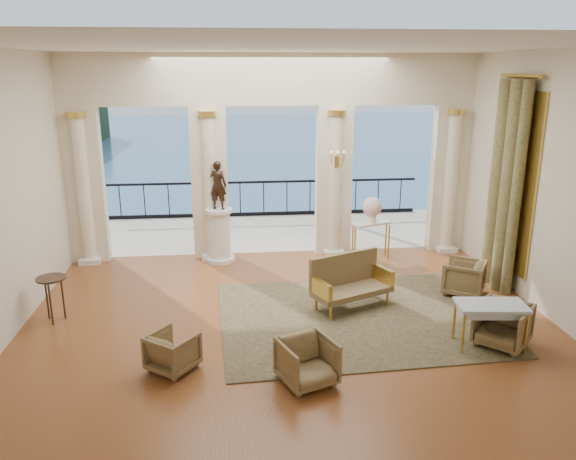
{
  "coord_description": "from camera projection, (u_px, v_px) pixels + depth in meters",
  "views": [
    {
      "loc": [
        -0.91,
        -8.56,
        4.22
      ],
      "look_at": [
        0.02,
        0.6,
        1.53
      ],
      "focal_mm": 35.0,
      "sensor_mm": 36.0,
      "label": 1
    }
  ],
  "objects": [
    {
      "name": "floor",
      "position": [
        290.0,
        327.0,
        9.45
      ],
      "size": [
        9.0,
        9.0,
        0.0
      ],
      "primitive_type": "plane",
      "color": "#482410",
      "rests_on": "ground"
    },
    {
      "name": "room_walls",
      "position": [
        299.0,
        169.0,
        7.57
      ],
      "size": [
        9.0,
        9.0,
        9.0
      ],
      "color": "beige",
      "rests_on": "ground"
    },
    {
      "name": "arcade",
      "position": [
        272.0,
        143.0,
        12.37
      ],
      "size": [
        9.0,
        0.56,
        4.5
      ],
      "color": "beige",
      "rests_on": "ground"
    },
    {
      "name": "terrace",
      "position": [
        268.0,
        232.0,
        15.0
      ],
      "size": [
        10.0,
        3.6,
        0.1
      ],
      "primitive_type": "cube",
      "color": "#BEB6A1",
      "rests_on": "ground"
    },
    {
      "name": "balustrade",
      "position": [
        264.0,
        202.0,
        16.4
      ],
      "size": [
        9.0,
        0.06,
        1.03
      ],
      "color": "black",
      "rests_on": "terrace"
    },
    {
      "name": "palm_tree",
      "position": [
        339.0,
        71.0,
        14.8
      ],
      "size": [
        2.0,
        2.0,
        4.5
      ],
      "color": "#4C3823",
      "rests_on": "terrace"
    },
    {
      "name": "headland",
      "position": [
        10.0,
        123.0,
        74.21
      ],
      "size": [
        22.0,
        18.0,
        6.0
      ],
      "primitive_type": "cube",
      "color": "black",
      "rests_on": "sea"
    },
    {
      "name": "sea",
      "position": [
        239.0,
        153.0,
        68.42
      ],
      "size": [
        160.0,
        160.0,
        0.0
      ],
      "primitive_type": "plane",
      "color": "teal",
      "rests_on": "ground"
    },
    {
      "name": "curtain",
      "position": [
        505.0,
        186.0,
        10.73
      ],
      "size": [
        0.33,
        1.4,
        4.09
      ],
      "color": "#4B4424",
      "rests_on": "ground"
    },
    {
      "name": "window_frame",
      "position": [
        514.0,
        181.0,
        10.72
      ],
      "size": [
        0.04,
        1.6,
        3.4
      ],
      "primitive_type": "cube",
      "color": "gold",
      "rests_on": "room_walls"
    },
    {
      "name": "wall_sconce",
      "position": [
        337.0,
        161.0,
        12.31
      ],
      "size": [
        0.3,
        0.11,
        0.33
      ],
      "color": "gold",
      "rests_on": "arcade"
    },
    {
      "name": "rug",
      "position": [
        356.0,
        317.0,
        9.78
      ],
      "size": [
        4.85,
        3.86,
        0.02
      ],
      "primitive_type": "cube",
      "rotation": [
        0.0,
        0.0,
        0.05
      ],
      "color": "#2A2F19",
      "rests_on": "ground"
    },
    {
      "name": "armchair_a",
      "position": [
        307.0,
        360.0,
        7.67
      ],
      "size": [
        0.89,
        0.86,
        0.72
      ],
      "primitive_type": "imported",
      "rotation": [
        0.0,
        0.0,
        0.38
      ],
      "color": "#432F1B",
      "rests_on": "ground"
    },
    {
      "name": "armchair_b",
      "position": [
        503.0,
        323.0,
        8.72
      ],
      "size": [
        1.02,
        1.02,
        0.77
      ],
      "primitive_type": "imported",
      "rotation": [
        0.0,
        0.0,
        -0.78
      ],
      "color": "#432F1B",
      "rests_on": "ground"
    },
    {
      "name": "armchair_c",
      "position": [
        464.0,
        276.0,
        10.71
      ],
      "size": [
        0.95,
        0.96,
        0.74
      ],
      "primitive_type": "imported",
      "rotation": [
        0.0,
        0.0,
        -2.13
      ],
      "color": "#432F1B",
      "rests_on": "ground"
    },
    {
      "name": "armchair_d",
      "position": [
        173.0,
        350.0,
        8.03
      ],
      "size": [
        0.83,
        0.82,
        0.63
      ],
      "primitive_type": "imported",
      "rotation": [
        0.0,
        0.0,
        2.49
      ],
      "color": "#432F1B",
      "rests_on": "ground"
    },
    {
      "name": "settee",
      "position": [
        349.0,
        281.0,
        10.15
      ],
      "size": [
        1.59,
        1.17,
        0.97
      ],
      "rotation": [
        0.0,
        0.0,
        0.43
      ],
      "color": "#432F1B",
      "rests_on": "ground"
    },
    {
      "name": "game_table",
      "position": [
        491.0,
        308.0,
        8.61
      ],
      "size": [
        1.1,
        0.68,
        0.72
      ],
      "rotation": [
        0.0,
        0.0,
        -0.11
      ],
      "color": "#A9C2D3",
      "rests_on": "ground"
    },
    {
      "name": "pedestal",
      "position": [
        220.0,
        236.0,
        12.51
      ],
      "size": [
        0.66,
        0.66,
        1.2
      ],
      "color": "silver",
      "rests_on": "ground"
    },
    {
      "name": "statue",
      "position": [
        218.0,
        185.0,
        12.18
      ],
      "size": [
        0.45,
        0.37,
        1.07
      ],
      "primitive_type": "imported",
      "rotation": [
        0.0,
        0.0,
        2.81
      ],
      "color": "black",
      "rests_on": "pedestal"
    },
    {
      "name": "console_table",
      "position": [
        371.0,
        228.0,
        12.7
      ],
      "size": [
        0.94,
        0.63,
        0.83
      ],
      "rotation": [
        0.0,
        0.0,
        0.36
      ],
      "color": "silver",
      "rests_on": "ground"
    },
    {
      "name": "urn",
      "position": [
        372.0,
        208.0,
        12.57
      ],
      "size": [
        0.44,
        0.44,
        0.58
      ],
      "color": "white",
      "rests_on": "console_table"
    },
    {
      "name": "side_table",
      "position": [
        52.0,
        284.0,
        9.49
      ],
      "size": [
        0.49,
        0.49,
        0.8
      ],
      "color": "black",
      "rests_on": "ground"
    }
  ]
}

